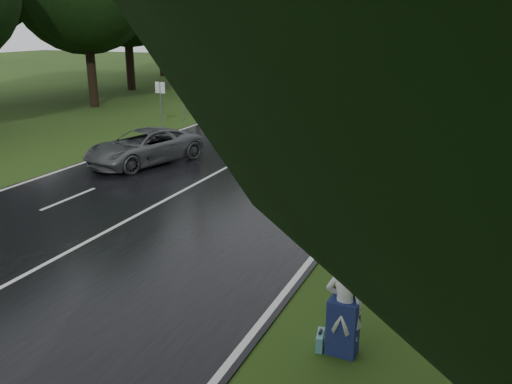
# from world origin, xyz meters

# --- Properties ---
(ground) EXTENTS (160.00, 160.00, 0.00)m
(ground) POSITION_xyz_m (0.00, 0.00, 0.00)
(ground) COLOR #284314
(ground) RESTS_ON ground
(road) EXTENTS (12.00, 140.00, 0.04)m
(road) POSITION_xyz_m (0.00, 20.00, 0.02)
(road) COLOR black
(road) RESTS_ON ground
(lane_center) EXTENTS (0.12, 140.00, 0.01)m
(lane_center) POSITION_xyz_m (0.00, 20.00, 0.04)
(lane_center) COLOR silver
(lane_center) RESTS_ON road
(grey_car) EXTENTS (3.72, 5.50, 1.40)m
(grey_car) POSITION_xyz_m (-3.42, 6.92, 0.74)
(grey_car) COLOR #4C4F51
(grey_car) RESTS_ON road
(far_car) EXTENTS (2.24, 4.34, 1.36)m
(far_car) POSITION_xyz_m (2.12, 51.19, 0.72)
(far_car) COLOR black
(far_car) RESTS_ON road
(hitchhiker) EXTENTS (0.70, 0.63, 1.85)m
(hitchhiker) POSITION_xyz_m (7.48, -2.76, 0.86)
(hitchhiker) COLOR silver
(hitchhiker) RESTS_ON ground
(suitcase) EXTENTS (0.19, 0.43, 0.30)m
(suitcase) POSITION_xyz_m (7.08, -2.77, 0.15)
(suitcase) COLOR teal
(suitcase) RESTS_ON ground
(utility_pole_mid) EXTENTS (1.80, 0.28, 10.00)m
(utility_pole_mid) POSITION_xyz_m (-8.50, 20.33, 0.00)
(utility_pole_mid) COLOR black
(utility_pole_mid) RESTS_ON ground
(utility_pole_far) EXTENTS (1.80, 0.28, 10.86)m
(utility_pole_far) POSITION_xyz_m (-8.50, 44.18, 0.00)
(utility_pole_far) COLOR black
(utility_pole_far) RESTS_ON ground
(road_sign_a) EXTENTS (0.60, 0.10, 2.52)m
(road_sign_a) POSITION_xyz_m (-7.20, 14.04, 0.00)
(road_sign_a) COLOR white
(road_sign_a) RESTS_ON ground
(road_sign_b) EXTENTS (0.66, 0.10, 2.74)m
(road_sign_b) POSITION_xyz_m (-7.20, 16.44, 0.00)
(road_sign_b) COLOR white
(road_sign_b) RESTS_ON ground
(tree_left_d) EXTENTS (8.98, 8.98, 14.03)m
(tree_left_d) POSITION_xyz_m (-15.82, 18.78, 0.00)
(tree_left_d) COLOR black
(tree_left_d) RESTS_ON ground
(tree_left_e) EXTENTS (9.77, 9.77, 15.26)m
(tree_left_e) POSITION_xyz_m (-15.48, 35.90, 0.00)
(tree_left_e) COLOR black
(tree_left_e) RESTS_ON ground
(tree_left_f) EXTENTS (9.83, 9.83, 15.36)m
(tree_left_f) POSITION_xyz_m (-15.01, 47.68, 0.00)
(tree_left_f) COLOR black
(tree_left_f) RESTS_ON ground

